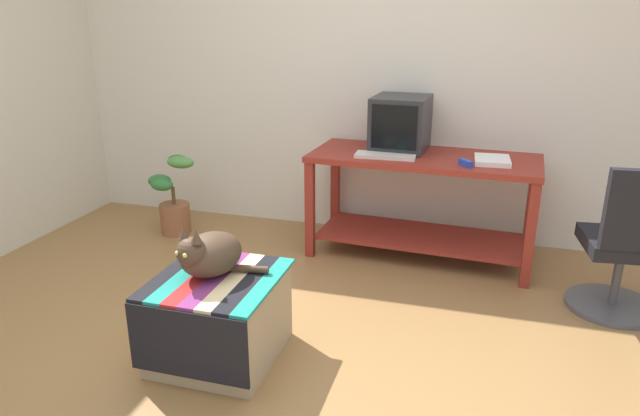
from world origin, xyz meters
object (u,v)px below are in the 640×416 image
object	(u,v)px
tv_monitor	(400,124)
cat	(209,254)
book	(492,160)
stapler	(466,163)
potted_plant	(173,200)
keyboard	(385,156)
ottoman_with_blanket	(219,317)
desk	(422,188)
office_chair	(626,251)

from	to	relation	value
tv_monitor	cat	distance (m)	1.82
tv_monitor	book	size ratio (longest dim) A/B	1.68
tv_monitor	stapler	bearing A→B (deg)	-31.86
book	cat	bearing A→B (deg)	-134.35
cat	stapler	world-z (taller)	stapler
potted_plant	cat	bearing A→B (deg)	-53.92
keyboard	ottoman_with_blanket	distance (m)	1.62
potted_plant	desk	bearing A→B (deg)	3.27
ottoman_with_blanket	potted_plant	size ratio (longest dim) A/B	1.03
desk	office_chair	world-z (taller)	office_chair
potted_plant	keyboard	bearing A→B (deg)	-0.77
desk	potted_plant	size ratio (longest dim) A/B	2.50
stapler	cat	bearing A→B (deg)	-169.21
tv_monitor	ottoman_with_blanket	size ratio (longest dim) A/B	0.68
desk	book	distance (m)	0.51
tv_monitor	cat	world-z (taller)	tv_monitor
book	tv_monitor	bearing A→B (deg)	159.77
ottoman_with_blanket	office_chair	distance (m)	2.26
desk	stapler	world-z (taller)	stapler
book	stapler	distance (m)	0.21
stapler	keyboard	bearing A→B (deg)	132.00
desk	book	xyz separation A→B (m)	(0.44, -0.07, 0.24)
ottoman_with_blanket	office_chair	xyz separation A→B (m)	(2.00, 1.04, 0.17)
book	potted_plant	distance (m)	2.38
office_chair	stapler	size ratio (longest dim) A/B	8.09
keyboard	office_chair	world-z (taller)	office_chair
keyboard	stapler	size ratio (longest dim) A/B	3.64
ottoman_with_blanket	cat	bearing A→B (deg)	154.80
keyboard	book	distance (m)	0.69
ottoman_with_blanket	desk	bearing A→B (deg)	62.90
book	cat	xyz separation A→B (m)	(-1.28, -1.47, -0.20)
cat	potted_plant	size ratio (longest dim) A/B	0.71
potted_plant	stapler	xyz separation A→B (m)	(2.17, -0.10, 0.48)
keyboard	office_chair	size ratio (longest dim) A/B	0.45
cat	office_chair	world-z (taller)	office_chair
book	stapler	xyz separation A→B (m)	(-0.16, -0.14, 0.00)
desk	cat	xyz separation A→B (m)	(-0.84, -1.54, 0.05)
tv_monitor	office_chair	bearing A→B (deg)	-21.58
office_chair	ottoman_with_blanket	bearing A→B (deg)	21.39
potted_plant	stapler	world-z (taller)	stapler
book	office_chair	distance (m)	0.95
keyboard	stapler	bearing A→B (deg)	-11.08
book	ottoman_with_blanket	size ratio (longest dim) A/B	0.41
tv_monitor	book	xyz separation A→B (m)	(0.63, -0.19, -0.17)
desk	potted_plant	bearing A→B (deg)	-173.36
desk	ottoman_with_blanket	world-z (taller)	desk
book	cat	size ratio (longest dim) A/B	0.59
desk	keyboard	distance (m)	0.37
office_chair	stapler	bearing A→B (deg)	-24.94
keyboard	ottoman_with_blanket	size ratio (longest dim) A/B	0.62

